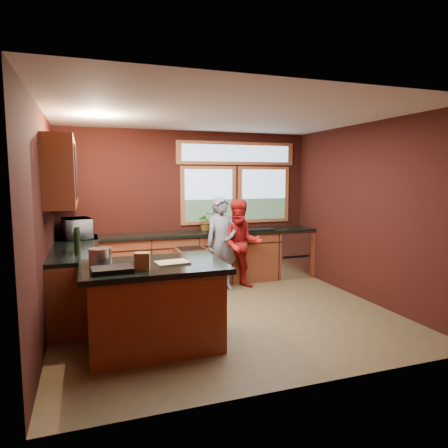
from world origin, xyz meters
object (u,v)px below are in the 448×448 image
island (154,305)px  person_red (241,244)px  cutting_board (172,263)px  stock_pot (100,256)px  person_grey (222,244)px

island → person_red: bearing=46.9°
person_red → island: bearing=-122.2°
cutting_board → stock_pot: stock_pot is taller
person_grey → stock_pot: (-1.99, -1.76, 0.26)m
person_grey → person_red: person_grey is taller
island → person_grey: (1.44, 1.91, 0.30)m
person_red → stock_pot: 2.93m
person_grey → stock_pot: person_grey is taller
cutting_board → stock_pot: 0.78m
cutting_board → stock_pot: size_ratio=1.46×
island → person_red: size_ratio=1.02×
person_red → stock_pot: person_red is taller
island → cutting_board: bearing=-14.0°
person_red → cutting_board: size_ratio=4.33×
person_grey → person_red: (0.34, -0.00, -0.02)m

